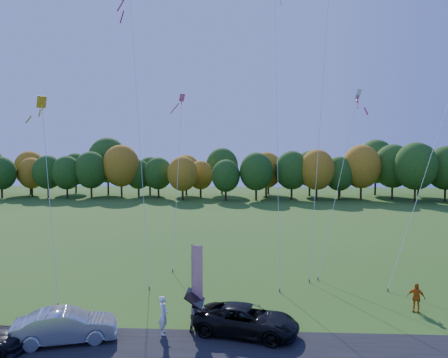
{
  "coord_description": "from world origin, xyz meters",
  "views": [
    {
      "loc": [
        1.48,
        -21.89,
        8.95
      ],
      "look_at": [
        0.0,
        6.0,
        7.0
      ],
      "focal_mm": 35.0,
      "sensor_mm": 36.0,
      "label": 1
    }
  ],
  "objects_px": {
    "black_suv": "(247,320)",
    "silver_sedan": "(66,326)",
    "feather_flag": "(196,277)",
    "person_east": "(416,297)"
  },
  "relations": [
    {
      "from": "black_suv",
      "to": "silver_sedan",
      "type": "height_order",
      "value": "silver_sedan"
    },
    {
      "from": "black_suv",
      "to": "silver_sedan",
      "type": "bearing_deg",
      "value": 113.76
    },
    {
      "from": "feather_flag",
      "to": "silver_sedan",
      "type": "bearing_deg",
      "value": -163.98
    },
    {
      "from": "silver_sedan",
      "to": "feather_flag",
      "type": "relative_size",
      "value": 1.06
    },
    {
      "from": "person_east",
      "to": "feather_flag",
      "type": "height_order",
      "value": "feather_flag"
    },
    {
      "from": "black_suv",
      "to": "person_east",
      "type": "relative_size",
      "value": 3.14
    },
    {
      "from": "black_suv",
      "to": "feather_flag",
      "type": "xyz_separation_m",
      "value": [
        -2.49,
        0.4,
        1.97
      ]
    },
    {
      "from": "person_east",
      "to": "black_suv",
      "type": "bearing_deg",
      "value": -128.9
    },
    {
      "from": "silver_sedan",
      "to": "person_east",
      "type": "xyz_separation_m",
      "value": [
        17.63,
        4.69,
        0.04
      ]
    },
    {
      "from": "silver_sedan",
      "to": "feather_flag",
      "type": "height_order",
      "value": "feather_flag"
    }
  ]
}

